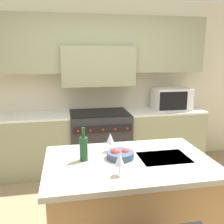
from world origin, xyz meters
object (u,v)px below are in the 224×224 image
at_px(wine_bottle, 84,148).
at_px(wine_glass_near, 120,160).
at_px(microwave, 171,99).
at_px(range_stove, 100,141).
at_px(wine_glass_far, 110,139).
at_px(fruit_bowl, 120,154).

distance_m(wine_bottle, wine_glass_near, 0.41).
height_order(microwave, wine_glass_near, microwave).
xyz_separation_m(wine_bottle, wine_glass_near, (0.24, -0.33, 0.01)).
height_order(range_stove, wine_glass_far, wine_glass_far).
height_order(wine_bottle, fruit_bowl, wine_bottle).
xyz_separation_m(wine_bottle, wine_glass_far, (0.26, 0.16, 0.01)).
relative_size(wine_glass_far, fruit_bowl, 0.75).
height_order(range_stove, wine_glass_near, wine_glass_near).
distance_m(microwave, wine_bottle, 2.39).
relative_size(microwave, fruit_bowl, 2.46).
xyz_separation_m(microwave, wine_glass_near, (-1.34, -2.12, -0.06)).
relative_size(range_stove, wine_glass_far, 5.25).
bearing_deg(wine_glass_near, range_stove, 86.17).
height_order(range_stove, wine_bottle, wine_bottle).
xyz_separation_m(range_stove, wine_bottle, (-0.38, -1.77, 0.57)).
relative_size(microwave, wine_glass_near, 3.28).
xyz_separation_m(wine_glass_far, fruit_bowl, (0.06, -0.17, -0.09)).
distance_m(microwave, wine_glass_far, 2.11).
height_order(microwave, wine_bottle, microwave).
relative_size(range_stove, fruit_bowl, 3.94).
distance_m(wine_glass_far, fruit_bowl, 0.20).
height_order(wine_glass_near, wine_glass_far, same).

